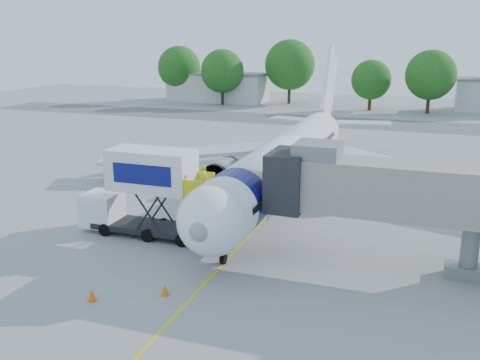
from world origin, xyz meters
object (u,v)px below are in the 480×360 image
(catering_hiloader, at_px, (143,192))
(ground_tug, at_px, (90,333))
(jet_bridge, at_px, (382,189))
(aircraft, at_px, (287,159))

(catering_hiloader, bearing_deg, ground_tug, -70.32)
(ground_tug, bearing_deg, jet_bridge, 51.70)
(catering_hiloader, height_order, ground_tug, catering_hiloader)
(aircraft, distance_m, catering_hiloader, 12.77)
(aircraft, bearing_deg, catering_hiloader, -119.39)
(aircraft, xyz_separation_m, catering_hiloader, (-6.27, -11.12, -0.19))
(jet_bridge, bearing_deg, ground_tug, -129.64)
(jet_bridge, distance_m, ground_tug, 16.02)
(aircraft, relative_size, catering_hiloader, 4.44)
(aircraft, height_order, catering_hiloader, aircraft)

